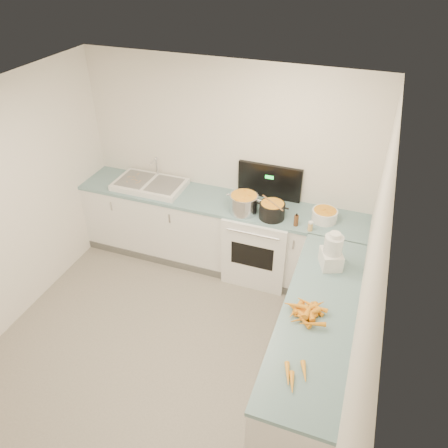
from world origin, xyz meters
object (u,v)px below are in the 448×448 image
(mixing_bowl, at_px, (324,215))
(spice_jar, at_px, (310,227))
(sink, at_px, (150,184))
(extract_bottle, at_px, (296,221))
(steel_pot, at_px, (244,204))
(stove, at_px, (260,242))
(black_pot, at_px, (272,211))
(food_processor, at_px, (332,252))

(mixing_bowl, bearing_deg, spice_jar, -113.80)
(sink, distance_m, spice_jar, 2.06)
(extract_bottle, distance_m, spice_jar, 0.17)
(sink, relative_size, steel_pot, 2.66)
(stove, bearing_deg, extract_bottle, -23.83)
(sink, height_order, mixing_bowl, sink)
(sink, height_order, steel_pot, sink)
(black_pot, bearing_deg, extract_bottle, -12.03)
(sink, bearing_deg, extract_bottle, -6.29)
(steel_pot, relative_size, spice_jar, 3.53)
(black_pot, xyz_separation_m, mixing_bowl, (0.56, 0.14, -0.02))
(stove, distance_m, spice_jar, 0.82)
(extract_bottle, xyz_separation_m, spice_jar, (0.16, -0.04, -0.02))
(sink, height_order, food_processor, food_processor)
(black_pot, bearing_deg, steel_pot, 179.14)
(spice_jar, xyz_separation_m, food_processor, (0.29, -0.52, 0.12))
(stove, relative_size, sink, 1.58)
(black_pot, bearing_deg, stove, 138.63)
(stove, relative_size, black_pot, 4.79)
(sink, bearing_deg, spice_jar, -6.86)
(stove, height_order, sink, stove)
(sink, relative_size, spice_jar, 9.40)
(mixing_bowl, relative_size, food_processor, 0.73)
(stove, xyz_separation_m, food_processor, (0.89, -0.75, 0.63))
(stove, bearing_deg, sink, 179.38)
(stove, height_order, spice_jar, stove)
(black_pot, distance_m, extract_bottle, 0.29)
(sink, xyz_separation_m, extract_bottle, (1.88, -0.21, 0.03))
(food_processor, bearing_deg, spice_jar, 119.25)
(extract_bottle, height_order, spice_jar, extract_bottle)
(sink, bearing_deg, steel_pot, -6.37)
(food_processor, bearing_deg, black_pot, 140.09)
(spice_jar, distance_m, food_processor, 0.61)
(extract_bottle, bearing_deg, mixing_bowl, 37.09)
(steel_pot, xyz_separation_m, food_processor, (1.07, -0.62, 0.07))
(stove, xyz_separation_m, mixing_bowl, (0.70, 0.01, 0.53))
(mixing_bowl, relative_size, extract_bottle, 2.21)
(steel_pot, distance_m, mixing_bowl, 0.90)
(stove, relative_size, steel_pot, 4.21)
(steel_pot, height_order, mixing_bowl, steel_pot)
(stove, distance_m, steel_pot, 0.61)
(black_pot, xyz_separation_m, extract_bottle, (0.29, -0.06, -0.02))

